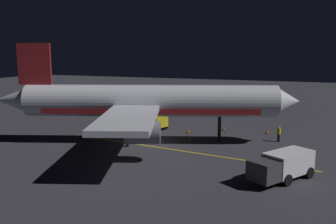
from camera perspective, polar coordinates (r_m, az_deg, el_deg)
The scene contains 10 objects.
ground_plane at distance 41.23m, azimuth -2.61°, elevation -4.78°, with size 180.00×180.00×0.20m, color #313138.
apron_guide_stripe at distance 37.78m, azimuth 1.64°, elevation -5.94°, with size 0.24×27.32×0.01m, color gold.
airliner at distance 40.40m, azimuth -3.45°, elevation 1.48°, with size 28.63×32.67×10.85m.
baggage_truck at distance 30.47m, azimuth 17.34°, elevation -7.94°, with size 6.08×4.93×2.19m.
catering_truck at distance 48.11m, azimuth -3.05°, elevation -1.19°, with size 4.08×5.97×2.18m.
ground_crew_worker at distance 42.88m, azimuth 16.75°, elevation -3.27°, with size 0.40×0.40×1.74m.
traffic_cone_near_left at distance 47.62m, azimuth 8.58°, elevation -2.50°, with size 0.50×0.50×0.55m.
traffic_cone_near_right at distance 45.67m, azimuth 3.17°, elevation -2.92°, with size 0.50×0.50×0.55m.
traffic_cone_under_wing at distance 46.72m, azimuth 15.06°, elevation -2.95°, with size 0.50×0.50×0.55m.
traffic_cone_far at distance 41.35m, azimuth 3.39°, elevation -4.24°, with size 0.50×0.50×0.55m.
Camera 1 is at (36.68, 15.86, 10.06)m, focal length 39.45 mm.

